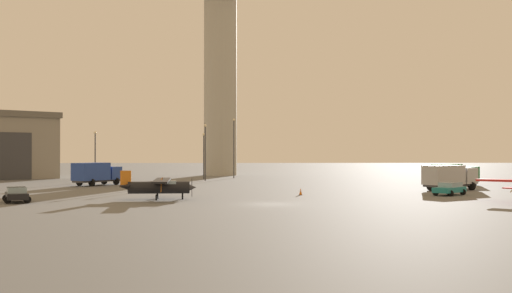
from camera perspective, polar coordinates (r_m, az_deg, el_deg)
The scene contains 13 objects.
ground_plane at distance 55.67m, azimuth 1.32°, elevation -5.18°, with size 400.00×400.00×0.00m, color #60605E.
control_tower at distance 124.95m, azimuth -3.21°, elevation 9.10°, with size 12.37×12.37×45.77m.
airplane_black at distance 61.77m, azimuth -8.75°, elevation -3.51°, with size 7.39×9.41×2.77m.
truck_fuel_tanker_green at distance 91.86m, azimuth 17.19°, elevation -2.28°, with size 6.76×3.75×2.89m.
truck_box_blue at distance 88.76m, azimuth -14.11°, elevation -2.30°, with size 5.89×7.40×3.07m.
truck_box_silver at distance 78.41m, azimuth 16.90°, elevation -2.56°, with size 7.38×5.87×2.97m.
car_teal at distance 69.82m, azimuth 16.93°, elevation -3.59°, with size 4.31×4.35×1.37m.
car_black at distance 61.49m, azimuth -20.62°, elevation -4.01°, with size 3.23×4.43×1.37m.
light_post_west at distance 100.54m, azimuth -4.56°, elevation -0.06°, with size 0.44×0.44×8.88m.
light_post_east at distance 110.13m, azimuth -1.99°, elevation 0.29°, with size 0.44×0.44×10.31m.
light_post_north at distance 104.98m, azimuth -4.70°, elevation -0.44°, with size 0.44×0.44×7.61m.
light_post_centre at distance 99.69m, azimuth -14.18°, elevation -0.41°, with size 0.44×0.44×7.66m.
traffic_cone_near_left at distance 67.45m, azimuth 4.01°, elevation -4.04°, with size 0.36×0.36×0.73m.
Camera 1 is at (-2.71, -55.42, 4.59)m, focal length 44.74 mm.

